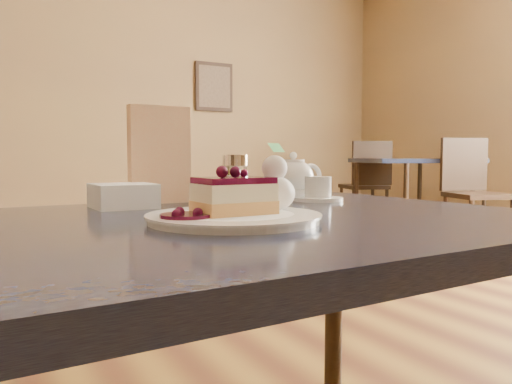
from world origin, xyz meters
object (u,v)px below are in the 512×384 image
dessert_plate (234,218)px  tea_set (298,181)px  main_table (220,264)px  bg_table_far_right (413,230)px  cheesecake_slice (234,196)px

dessert_plate → tea_set: (0.34, 0.34, 0.03)m
main_table → dessert_plate: (0.00, -0.05, 0.08)m
bg_table_far_right → cheesecake_slice: bearing=-121.3°
tea_set → bg_table_far_right: bearing=39.9°
main_table → dessert_plate: dessert_plate is taller
dessert_plate → bg_table_far_right: size_ratio=0.13×
main_table → tea_set: (0.34, 0.29, 0.11)m
dessert_plate → cheesecake_slice: cheesecake_slice is taller
bg_table_far_right → tea_set: bearing=-121.8°
cheesecake_slice → tea_set: (0.34, 0.34, 0.00)m
main_table → tea_set: size_ratio=5.12×
main_table → bg_table_far_right: bg_table_far_right is taller
main_table → bg_table_far_right: size_ratio=0.60×
cheesecake_slice → bg_table_far_right: bearing=38.0°
dessert_plate → bg_table_far_right: bg_table_far_right is taller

